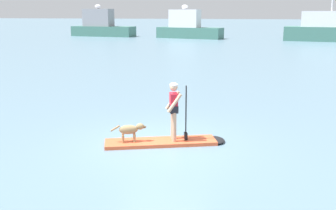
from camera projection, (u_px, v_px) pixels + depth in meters
The scene contains 7 objects.
ground_plane at pixel (161, 144), 11.22m from camera, with size 400.00×400.00×0.00m, color slate.
paddleboard at pixel (169, 142), 11.24m from camera, with size 3.46×1.82×0.10m.
person_paddler at pixel (174, 107), 11.03m from camera, with size 0.67×0.58×1.65m.
dog at pixel (130, 130), 11.02m from camera, with size 0.96×0.41×0.52m.
moored_boat_center at pixel (101, 26), 60.23m from camera, with size 10.01×3.98×4.71m.
moored_boat_starboard at pixel (188, 28), 55.65m from camera, with size 9.64×4.67×4.60m.
moored_boat_far_port at pixel (324, 30), 50.09m from camera, with size 10.38×4.68×10.12m.
Camera 1 is at (2.41, -10.40, 3.65)m, focal length 42.38 mm.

